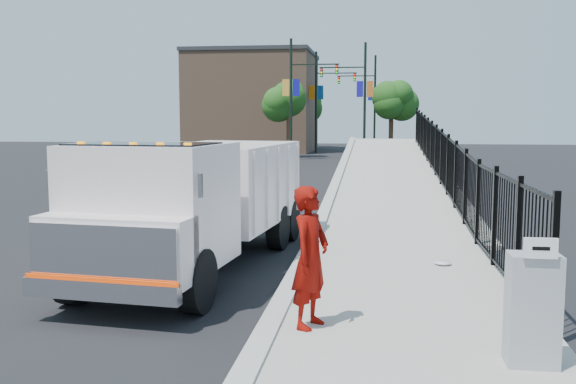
# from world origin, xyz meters

# --- Properties ---
(ground) EXTENTS (120.00, 120.00, 0.00)m
(ground) POSITION_xyz_m (0.00, 0.00, 0.00)
(ground) COLOR black
(ground) RESTS_ON ground
(sidewalk) EXTENTS (3.55, 12.00, 0.12)m
(sidewalk) POSITION_xyz_m (1.93, -2.00, 0.06)
(sidewalk) COLOR #9E998E
(sidewalk) RESTS_ON ground
(curb) EXTENTS (0.30, 12.00, 0.16)m
(curb) POSITION_xyz_m (0.00, -2.00, 0.08)
(curb) COLOR #ADAAA3
(curb) RESTS_ON ground
(ramp) EXTENTS (3.95, 24.06, 3.19)m
(ramp) POSITION_xyz_m (2.12, 16.00, 0.00)
(ramp) COLOR #9E998E
(ramp) RESTS_ON ground
(iron_fence) EXTENTS (0.10, 28.00, 1.80)m
(iron_fence) POSITION_xyz_m (3.55, 12.00, 0.90)
(iron_fence) COLOR black
(iron_fence) RESTS_ON ground
(truck) EXTENTS (3.05, 7.46, 2.49)m
(truck) POSITION_xyz_m (-1.94, 1.36, 1.40)
(truck) COLOR black
(truck) RESTS_ON ground
(worker) EXTENTS (0.65, 0.79, 1.86)m
(worker) POSITION_xyz_m (0.54, -1.97, 1.05)
(worker) COLOR #750904
(worker) RESTS_ON sidewalk
(utility_cabinet) EXTENTS (0.55, 0.40, 1.25)m
(utility_cabinet) POSITION_xyz_m (3.10, -2.93, 0.75)
(utility_cabinet) COLOR gray
(utility_cabinet) RESTS_ON sidewalk
(arrow_sign) EXTENTS (0.35, 0.04, 0.22)m
(arrow_sign) POSITION_xyz_m (3.10, -3.15, 1.48)
(arrow_sign) COLOR white
(arrow_sign) RESTS_ON utility_cabinet
(debris) EXTENTS (0.33, 0.33, 0.08)m
(debris) POSITION_xyz_m (2.63, 1.89, 0.16)
(debris) COLOR silver
(debris) RESTS_ON sidewalk
(light_pole_0) EXTENTS (3.77, 0.22, 8.00)m
(light_pole_0) POSITION_xyz_m (-3.99, 32.55, 4.36)
(light_pole_0) COLOR black
(light_pole_0) RESTS_ON ground
(light_pole_1) EXTENTS (3.78, 0.22, 8.00)m
(light_pole_1) POSITION_xyz_m (0.22, 35.38, 4.36)
(light_pole_1) COLOR black
(light_pole_1) RESTS_ON ground
(light_pole_2) EXTENTS (3.78, 0.22, 8.00)m
(light_pole_2) POSITION_xyz_m (-3.13, 41.21, 4.36)
(light_pole_2) COLOR black
(light_pole_2) RESTS_ON ground
(light_pole_3) EXTENTS (3.77, 0.22, 8.00)m
(light_pole_3) POSITION_xyz_m (0.89, 44.92, 4.36)
(light_pole_3) COLOR black
(light_pole_3) RESTS_ON ground
(tree_0) EXTENTS (2.59, 2.59, 5.30)m
(tree_0) POSITION_xyz_m (-4.69, 34.45, 3.94)
(tree_0) COLOR #382314
(tree_0) RESTS_ON ground
(tree_1) EXTENTS (2.35, 2.35, 5.18)m
(tree_1) POSITION_xyz_m (2.44, 38.69, 3.93)
(tree_1) COLOR #382314
(tree_1) RESTS_ON ground
(tree_2) EXTENTS (3.29, 3.29, 5.64)m
(tree_2) POSITION_xyz_m (-5.37, 49.95, 3.97)
(tree_2) COLOR #382314
(tree_2) RESTS_ON ground
(building) EXTENTS (10.00, 10.00, 8.00)m
(building) POSITION_xyz_m (-9.00, 44.00, 4.00)
(building) COLOR #8C664C
(building) RESTS_ON ground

